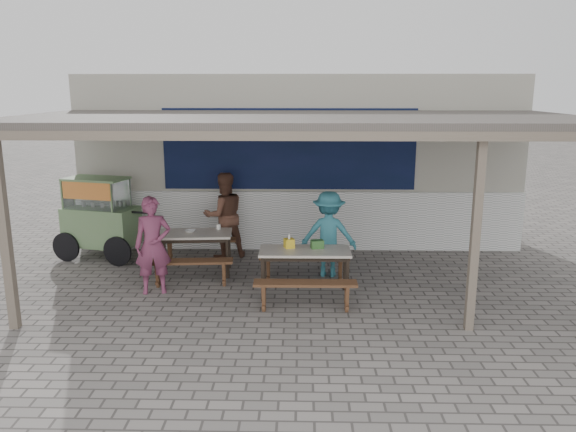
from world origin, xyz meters
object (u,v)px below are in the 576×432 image
(patron_wall_side, at_px, (224,215))
(condiment_bowl, at_px, (190,231))
(vendor_cart, at_px, (100,215))
(condiment_jar, at_px, (219,227))
(table_right, at_px, (305,255))
(tissue_box, at_px, (289,243))
(patron_right_table, at_px, (329,234))
(patron_street_side, at_px, (153,245))
(bench_left_street, at_px, (191,267))
(bench_right_street, at_px, (305,289))
(donation_box, at_px, (317,244))
(bench_left_wall, at_px, (199,245))
(bench_right_wall, at_px, (304,262))
(table_left, at_px, (194,237))

(patron_wall_side, xyz_separation_m, condiment_bowl, (-0.47, -0.99, -0.06))
(vendor_cart, height_order, condiment_jar, vendor_cart)
(table_right, distance_m, tissue_box, 0.32)
(patron_right_table, relative_size, condiment_jar, 16.96)
(patron_street_side, height_order, condiment_bowl, patron_street_side)
(bench_left_street, distance_m, bench_right_street, 2.15)
(tissue_box, bearing_deg, patron_right_table, 52.18)
(bench_right_street, relative_size, condiment_jar, 17.26)
(table_right, bearing_deg, patron_right_table, 66.57)
(patron_street_side, height_order, donation_box, patron_street_side)
(patron_street_side, bearing_deg, bench_right_street, -30.07)
(bench_left_street, xyz_separation_m, vendor_cart, (-2.03, 1.54, 0.52))
(bench_left_wall, bearing_deg, bench_left_street, -90.00)
(bench_left_street, xyz_separation_m, condiment_bowl, (-0.12, 0.69, 0.44))
(patron_wall_side, distance_m, tissue_box, 2.32)
(bench_right_street, distance_m, bench_right_wall, 1.30)
(table_left, bearing_deg, condiment_jar, 30.13)
(table_right, xyz_separation_m, bench_right_street, (0.00, -0.65, -0.33))
(bench_right_street, bearing_deg, patron_street_side, 163.09)
(bench_left_street, bearing_deg, bench_right_street, -32.70)
(bench_left_wall, xyz_separation_m, tissue_box, (1.74, -1.58, 0.49))
(vendor_cart, distance_m, patron_right_table, 4.44)
(table_right, xyz_separation_m, condiment_bowl, (-2.02, 1.05, 0.10))
(table_right, distance_m, bench_right_street, 0.73)
(donation_box, bearing_deg, bench_right_street, -104.11)
(bench_left_wall, bearing_deg, vendor_cart, 169.34)
(patron_wall_side, bearing_deg, tissue_box, 101.12)
(bench_left_wall, relative_size, vendor_cart, 0.69)
(vendor_cart, xyz_separation_m, patron_wall_side, (2.38, 0.14, -0.02))
(bench_left_wall, bearing_deg, patron_street_side, -109.10)
(table_right, relative_size, tissue_box, 9.75)
(table_left, relative_size, bench_left_wall, 0.95)
(bench_right_wall, distance_m, patron_wall_side, 2.14)
(condiment_jar, xyz_separation_m, condiment_bowl, (-0.46, -0.25, -0.02))
(donation_box, bearing_deg, bench_right_wall, 109.98)
(table_left, distance_m, bench_right_street, 2.60)
(bench_right_wall, xyz_separation_m, donation_box, (0.20, -0.55, 0.48))
(bench_left_wall, relative_size, bench_right_street, 0.92)
(patron_wall_side, distance_m, donation_box, 2.61)
(vendor_cart, height_order, donation_box, vendor_cart)
(bench_left_wall, xyz_separation_m, patron_street_side, (-0.42, -1.63, 0.45))
(table_right, distance_m, patron_street_side, 2.42)
(table_left, xyz_separation_m, bench_right_street, (1.95, -1.68, -0.33))
(bench_right_wall, xyz_separation_m, patron_right_table, (0.42, 0.33, 0.41))
(bench_left_wall, height_order, bench_right_wall, same)
(bench_left_wall, distance_m, condiment_bowl, 0.78)
(table_right, xyz_separation_m, patron_right_table, (0.42, 0.98, 0.08))
(patron_street_side, xyz_separation_m, patron_wall_side, (0.87, 1.97, 0.05))
(patron_right_table, distance_m, donation_box, 0.91)
(bench_right_wall, bearing_deg, table_right, -90.00)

